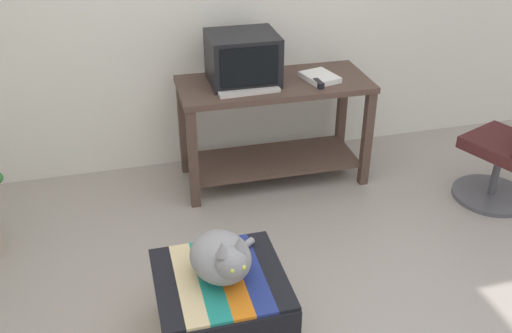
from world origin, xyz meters
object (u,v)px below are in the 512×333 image
(cat, at_px, (223,257))
(stapler, at_px, (318,84))
(tv_monitor, at_px, (243,59))
(office_chair, at_px, (510,151))
(ottoman_with_blanket, at_px, (221,307))
(keyboard, at_px, (248,90))
(book, at_px, (320,77))
(desk, at_px, (274,114))

(cat, distance_m, stapler, 1.59)
(tv_monitor, xyz_separation_m, office_chair, (1.61, -0.76, -0.52))
(tv_monitor, xyz_separation_m, cat, (-0.46, -1.49, -0.41))
(tv_monitor, relative_size, ottoman_with_blanket, 0.75)
(keyboard, bearing_deg, office_chair, -21.86)
(cat, relative_size, office_chair, 0.47)
(ottoman_with_blanket, xyz_separation_m, office_chair, (2.09, 0.72, 0.20))
(tv_monitor, distance_m, cat, 1.61)
(keyboard, height_order, office_chair, office_chair)
(stapler, bearing_deg, keyboard, 170.92)
(book, distance_m, office_chair, 1.34)
(cat, bearing_deg, desk, 52.70)
(office_chair, distance_m, stapler, 1.33)
(desk, relative_size, cat, 3.14)
(book, bearing_deg, desk, 157.36)
(cat, bearing_deg, stapler, 41.68)
(desk, xyz_separation_m, keyboard, (-0.21, -0.12, 0.25))
(desk, distance_m, ottoman_with_blanket, 1.61)
(tv_monitor, distance_m, stapler, 0.53)
(tv_monitor, height_order, office_chair, tv_monitor)
(book, relative_size, stapler, 2.24)
(tv_monitor, distance_m, keyboard, 0.23)
(cat, bearing_deg, book, 42.55)
(keyboard, height_order, stapler, stapler)
(keyboard, distance_m, book, 0.53)
(book, height_order, ottoman_with_blanket, book)
(tv_monitor, relative_size, office_chair, 0.52)
(desk, bearing_deg, ottoman_with_blanket, -114.53)
(keyboard, relative_size, book, 1.63)
(book, bearing_deg, office_chair, -44.81)
(desk, height_order, stapler, stapler)
(ottoman_with_blanket, bearing_deg, office_chair, 19.08)
(desk, xyz_separation_m, stapler, (0.26, -0.16, 0.26))
(keyboard, xyz_separation_m, cat, (-0.45, -1.31, -0.26))
(book, xyz_separation_m, ottoman_with_blanket, (-0.99, -1.38, -0.57))
(keyboard, height_order, cat, keyboard)
(tv_monitor, relative_size, stapler, 4.18)
(cat, height_order, stapler, stapler)
(desk, xyz_separation_m, office_chair, (1.41, -0.71, -0.12))
(ottoman_with_blanket, xyz_separation_m, cat, (0.01, -0.00, 0.30))
(keyboard, relative_size, office_chair, 0.45)
(tv_monitor, height_order, stapler, tv_monitor)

